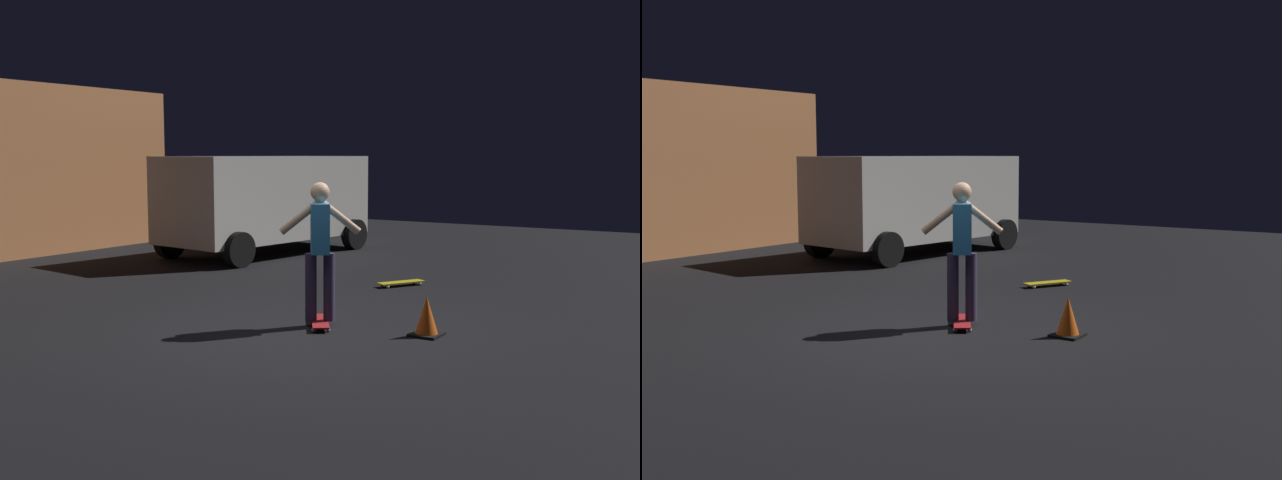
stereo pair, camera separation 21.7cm
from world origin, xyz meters
TOP-DOWN VIEW (x-y plane):
  - ground_plane at (0.00, 0.00)m, footprint 28.00×28.00m
  - parked_van at (5.51, 4.38)m, footprint 4.81×2.73m
  - skateboard_ridden at (0.42, -0.17)m, footprint 0.76×0.61m
  - skateboard_spare at (3.45, 0.23)m, footprint 0.77×0.57m
  - skater at (0.42, -0.17)m, footprint 0.63×0.86m
  - traffic_cone at (0.66, -1.46)m, footprint 0.34×0.34m

SIDE VIEW (x-z plane):
  - ground_plane at x=0.00m, z-range 0.00..0.00m
  - skateboard_ridden at x=0.42m, z-range 0.02..0.09m
  - skateboard_spare at x=3.45m, z-range 0.02..0.09m
  - traffic_cone at x=0.66m, z-range -0.02..0.44m
  - skater at x=0.42m, z-range 0.20..1.87m
  - parked_van at x=5.51m, z-range 0.15..2.18m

